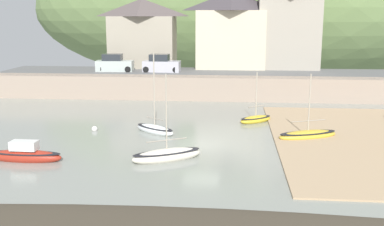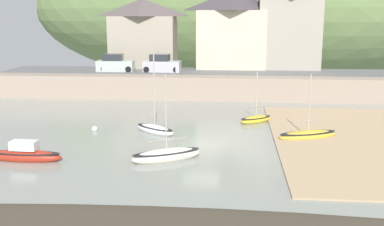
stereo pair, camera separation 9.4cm
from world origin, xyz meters
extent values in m
cube|color=gray|center=(0.00, 0.00, -0.03)|extent=(48.00, 40.00, 0.06)
cube|color=gray|center=(0.00, 17.00, 1.20)|extent=(48.00, 2.40, 2.40)
cube|color=#606060|center=(0.00, 20.70, 2.35)|extent=(48.00, 9.00, 0.10)
ellipsoid|color=#657E48|center=(5.90, 55.20, 9.62)|extent=(80.00, 44.00, 27.48)
cube|color=#A39984|center=(-8.87, 25.20, 5.43)|extent=(7.75, 4.29, 6.07)
pyramid|color=#564B49|center=(-8.87, 25.20, 9.50)|extent=(8.05, 4.59, 2.07)
cube|color=beige|center=(1.72, 25.20, 5.77)|extent=(7.97, 5.04, 6.74)
pyramid|color=#443D42|center=(1.72, 25.20, 10.23)|extent=(8.27, 5.34, 2.17)
cube|color=#A29A8A|center=(8.40, 25.20, 6.67)|extent=(7.06, 4.40, 8.53)
cube|color=gray|center=(11.09, 29.20, 7.90)|extent=(2.80, 2.80, 11.00)
ellipsoid|color=white|center=(-3.69, 2.96, 0.20)|extent=(3.60, 3.08, 0.74)
ellipsoid|color=black|center=(-3.69, 2.96, 0.41)|extent=(3.52, 3.02, 0.12)
cylinder|color=#B2A893|center=(-3.69, 2.96, 3.27)|extent=(0.09, 0.09, 5.40)
cylinder|color=gray|center=(-3.69, 2.96, 1.07)|extent=(1.46, 1.12, 0.07)
ellipsoid|color=silver|center=(-1.86, -3.47, 0.25)|extent=(4.47, 3.22, 0.89)
ellipsoid|color=black|center=(-1.86, -3.47, 0.49)|extent=(4.38, 3.15, 0.12)
cylinder|color=#B2A893|center=(-1.86, -3.47, 2.96)|extent=(0.09, 0.09, 4.54)
cylinder|color=gray|center=(-1.86, -3.47, 1.24)|extent=(2.32, 1.30, 0.07)
ellipsoid|color=#A22B1C|center=(-10.37, -4.37, 0.24)|extent=(4.59, 1.22, 0.86)
ellipsoid|color=black|center=(-10.37, -4.37, 0.47)|extent=(4.50, 1.20, 0.12)
cube|color=silver|center=(-10.37, -4.37, 0.94)|extent=(1.62, 0.82, 0.55)
ellipsoid|color=gold|center=(7.44, 2.35, 0.20)|extent=(4.64, 2.92, 0.74)
ellipsoid|color=black|center=(7.44, 2.35, 0.41)|extent=(4.55, 2.86, 0.12)
cylinder|color=#B2A893|center=(7.44, 2.35, 2.59)|extent=(0.09, 0.09, 4.04)
cylinder|color=gray|center=(7.44, 2.35, 1.27)|extent=(2.55, 1.09, 0.07)
ellipsoid|color=gold|center=(3.98, 7.16, 0.18)|extent=(3.11, 2.79, 0.66)
ellipsoid|color=black|center=(3.98, 7.16, 0.37)|extent=(3.05, 2.74, 0.12)
cylinder|color=#B2A893|center=(3.98, 7.16, 2.30)|extent=(0.09, 0.09, 3.57)
cylinder|color=gray|center=(3.98, 7.16, 1.30)|extent=(1.29, 1.04, 0.07)
cube|color=#B2BEB8|center=(-11.23, 20.70, 3.00)|extent=(4.17, 1.87, 1.20)
cube|color=#282D33|center=(-11.48, 20.70, 3.95)|extent=(2.16, 1.59, 0.80)
cylinder|color=black|center=(-9.58, 21.50, 2.72)|extent=(0.64, 0.22, 0.64)
cylinder|color=black|center=(-9.58, 19.90, 2.72)|extent=(0.64, 0.22, 0.64)
cylinder|color=black|center=(-12.88, 21.50, 2.72)|extent=(0.64, 0.22, 0.64)
cylinder|color=black|center=(-12.88, 19.90, 2.72)|extent=(0.64, 0.22, 0.64)
cube|color=#B8B6C2|center=(-5.90, 20.70, 3.00)|extent=(4.16, 1.85, 1.20)
cube|color=#282D33|center=(-6.15, 20.70, 3.95)|extent=(2.15, 1.58, 0.80)
cylinder|color=black|center=(-4.25, 21.50, 2.72)|extent=(0.64, 0.22, 0.64)
cylinder|color=black|center=(-4.25, 19.90, 2.72)|extent=(0.64, 0.22, 0.64)
cylinder|color=black|center=(-7.55, 21.50, 2.72)|extent=(0.64, 0.22, 0.64)
cylinder|color=black|center=(-7.55, 19.90, 2.72)|extent=(0.64, 0.22, 0.64)
sphere|color=silver|center=(-8.36, 3.11, 0.13)|extent=(0.45, 0.45, 0.45)
camera|label=1|loc=(2.02, -29.75, 8.60)|focal=42.75mm
camera|label=2|loc=(2.11, -29.74, 8.60)|focal=42.75mm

